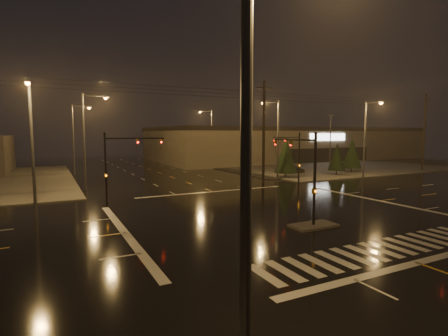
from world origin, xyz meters
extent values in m
plane|color=black|center=(0.00, 0.00, 0.00)|extent=(140.00, 140.00, 0.00)
cube|color=#46443F|center=(30.00, 30.00, 0.06)|extent=(36.00, 36.00, 0.12)
cube|color=#46443F|center=(0.00, -4.00, 0.07)|extent=(3.00, 1.60, 0.15)
cube|color=beige|center=(0.00, -9.00, 0.01)|extent=(15.00, 2.60, 0.01)
cube|color=beige|center=(0.00, -11.00, 0.01)|extent=(16.00, 0.50, 0.01)
cube|color=beige|center=(0.00, 11.00, 0.01)|extent=(16.00, 0.50, 0.01)
cube|color=black|center=(35.00, 28.00, 0.04)|extent=(50.00, 24.00, 0.08)
cube|color=brown|center=(35.00, 46.00, 3.50)|extent=(60.00, 28.00, 7.00)
cube|color=black|center=(35.00, 46.00, 6.80)|extent=(60.20, 28.20, 0.80)
cube|color=white|center=(35.00, 31.90, 5.20)|extent=(9.00, 0.20, 1.40)
cube|color=black|center=(35.00, 31.95, 1.60)|extent=(22.00, 0.15, 2.80)
cylinder|color=black|center=(0.00, -4.00, 3.00)|extent=(0.18, 0.18, 6.00)
cylinder|color=black|center=(0.00, -1.75, 5.50)|extent=(0.12, 4.50, 0.12)
imported|color=#594707|center=(0.00, 0.27, 5.45)|extent=(0.16, 0.20, 1.00)
cube|color=#594707|center=(0.00, -4.00, 2.30)|extent=(0.25, 0.18, 0.35)
cylinder|color=black|center=(10.50, 10.50, 3.00)|extent=(0.18, 0.18, 6.00)
cylinder|color=black|center=(8.15, 9.64, 5.50)|extent=(4.74, 1.82, 0.12)
imported|color=#594707|center=(6.04, 8.88, 5.45)|extent=(0.24, 0.22, 1.00)
cube|color=#594707|center=(10.50, 10.50, 2.30)|extent=(0.25, 0.18, 0.35)
cylinder|color=black|center=(-10.50, 10.50, 3.00)|extent=(0.18, 0.18, 6.00)
cylinder|color=black|center=(-8.15, 9.64, 5.50)|extent=(4.74, 1.82, 0.12)
imported|color=#594707|center=(-6.04, 8.88, 5.45)|extent=(0.24, 0.22, 1.00)
cube|color=#594707|center=(-10.50, 10.50, 2.30)|extent=(0.25, 0.18, 0.35)
cylinder|color=#38383A|center=(-11.50, -15.00, 5.00)|extent=(0.24, 0.24, 10.00)
cylinder|color=#38383A|center=(-11.50, 18.00, 5.00)|extent=(0.24, 0.24, 10.00)
cylinder|color=#38383A|center=(-10.30, 18.00, 9.80)|extent=(2.40, 0.14, 0.14)
cube|color=#38383A|center=(-9.20, 18.00, 9.75)|extent=(0.70, 0.30, 0.18)
sphere|color=orange|center=(-9.20, 18.00, 9.62)|extent=(0.32, 0.32, 0.32)
cylinder|color=#38383A|center=(-11.50, 34.00, 5.00)|extent=(0.24, 0.24, 10.00)
cylinder|color=#38383A|center=(-10.30, 34.00, 9.80)|extent=(2.40, 0.14, 0.14)
cube|color=#38383A|center=(-9.20, 34.00, 9.75)|extent=(0.70, 0.30, 0.18)
sphere|color=orange|center=(-9.20, 34.00, 9.62)|extent=(0.32, 0.32, 0.32)
cylinder|color=#38383A|center=(11.50, 16.00, 5.00)|extent=(0.24, 0.24, 10.00)
cylinder|color=#38383A|center=(10.30, 16.00, 9.80)|extent=(2.40, 0.14, 0.14)
cube|color=#38383A|center=(9.20, 16.00, 9.75)|extent=(0.70, 0.30, 0.18)
sphere|color=orange|center=(9.20, 16.00, 9.62)|extent=(0.32, 0.32, 0.32)
cylinder|color=#38383A|center=(11.50, 36.00, 5.00)|extent=(0.24, 0.24, 10.00)
cylinder|color=#38383A|center=(10.30, 36.00, 9.80)|extent=(2.40, 0.14, 0.14)
cube|color=#38383A|center=(9.20, 36.00, 9.75)|extent=(0.70, 0.30, 0.18)
sphere|color=orange|center=(9.20, 36.00, 9.62)|extent=(0.32, 0.32, 0.32)
cylinder|color=#38383A|center=(-16.00, 11.50, 5.00)|extent=(0.24, 0.24, 10.00)
cylinder|color=#38383A|center=(-16.00, 10.30, 9.80)|extent=(0.14, 2.40, 0.14)
cube|color=#38383A|center=(-16.00, 9.20, 9.75)|extent=(0.30, 0.70, 0.18)
sphere|color=orange|center=(-16.00, 9.20, 9.62)|extent=(0.32, 0.32, 0.32)
cylinder|color=#38383A|center=(22.00, 11.50, 5.00)|extent=(0.24, 0.24, 10.00)
cylinder|color=#38383A|center=(22.00, 10.30, 9.80)|extent=(0.14, 2.40, 0.14)
cube|color=#38383A|center=(22.00, 9.20, 9.75)|extent=(0.30, 0.70, 0.18)
sphere|color=orange|center=(22.00, 9.20, 9.62)|extent=(0.32, 0.32, 0.32)
cylinder|color=black|center=(8.00, 14.00, 6.00)|extent=(0.32, 0.32, 12.00)
cube|color=black|center=(8.00, 14.00, 11.20)|extent=(2.20, 0.12, 0.12)
cylinder|color=black|center=(38.00, 14.00, 6.00)|extent=(0.32, 0.32, 12.00)
cube|color=black|center=(38.00, 14.00, 11.20)|extent=(2.20, 0.12, 0.12)
cylinder|color=black|center=(13.35, 16.76, 0.35)|extent=(0.18, 0.18, 0.70)
cone|color=black|center=(13.35, 16.76, 3.04)|extent=(2.99, 2.99, 4.67)
cylinder|color=black|center=(21.77, 16.05, 0.35)|extent=(0.18, 0.18, 0.70)
cone|color=black|center=(21.77, 16.05, 2.60)|extent=(2.43, 2.43, 3.80)
cylinder|color=black|center=(26.22, 17.47, 0.35)|extent=(0.18, 0.18, 0.70)
cone|color=black|center=(26.22, 17.47, 2.91)|extent=(2.83, 2.83, 4.43)
imported|color=black|center=(17.79, 21.03, 0.65)|extent=(2.65, 4.11, 1.30)
camera|label=1|loc=(-14.93, -20.82, 5.92)|focal=28.00mm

